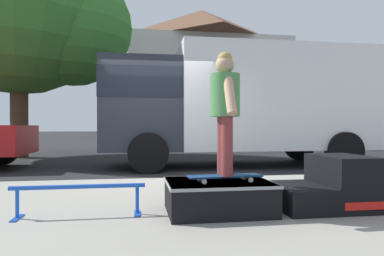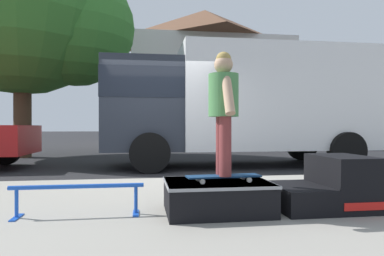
{
  "view_description": "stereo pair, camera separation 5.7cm",
  "coord_description": "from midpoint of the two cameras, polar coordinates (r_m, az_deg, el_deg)",
  "views": [
    {
      "loc": [
        -0.45,
        -6.63,
        1.03
      ],
      "look_at": [
        0.3,
        -1.85,
        1.01
      ],
      "focal_mm": 32.44,
      "sensor_mm": 36.0,
      "label": 1
    },
    {
      "loc": [
        -0.4,
        -6.64,
        1.03
      ],
      "look_at": [
        0.3,
        -1.85,
        1.01
      ],
      "focal_mm": 32.44,
      "sensor_mm": 36.0,
      "label": 2
    }
  ],
  "objects": [
    {
      "name": "grind_rail",
      "position": [
        3.75,
        -18.54,
        -10.08
      ],
      "size": [
        1.33,
        0.28,
        0.32
      ],
      "color": "blue",
      "rests_on": "sidewalk_slab"
    },
    {
      "name": "street_tree_main",
      "position": [
        13.38,
        -25.12,
        17.53
      ],
      "size": [
        6.79,
        6.17,
        8.27
      ],
      "color": "brown",
      "rests_on": "ground"
    },
    {
      "name": "skateboard",
      "position": [
        3.67,
        4.97,
        -7.94
      ],
      "size": [
        0.79,
        0.25,
        0.07
      ],
      "color": "navy",
      "rests_on": "skate_box"
    },
    {
      "name": "skate_box",
      "position": [
        3.75,
        3.94,
        -10.99
      ],
      "size": [
        1.1,
        0.82,
        0.33
      ],
      "color": "black",
      "rests_on": "sidewalk_slab"
    },
    {
      "name": "skater_kid",
      "position": [
        3.64,
        4.98,
        4.16
      ],
      "size": [
        0.31,
        0.66,
        1.29
      ],
      "color": "brown",
      "rests_on": "skateboard"
    },
    {
      "name": "ground_plane",
      "position": [
        6.73,
        -5.32,
        -8.56
      ],
      "size": [
        140.0,
        140.0,
        0.0
      ],
      "primitive_type": "plane",
      "color": "black"
    },
    {
      "name": "sidewalk_slab",
      "position": [
        3.79,
        -2.3,
        -14.58
      ],
      "size": [
        50.0,
        5.0,
        0.12
      ],
      "primitive_type": "cube",
      "color": "gray",
      "rests_on": "ground"
    },
    {
      "name": "house_behind",
      "position": [
        22.07,
        1.6,
        8.6
      ],
      "size": [
        9.54,
        8.23,
        8.4
      ],
      "color": "silver",
      "rests_on": "ground"
    },
    {
      "name": "box_truck",
      "position": [
        9.22,
        7.01,
        4.41
      ],
      "size": [
        6.91,
        2.63,
        3.05
      ],
      "color": "white",
      "rests_on": "ground"
    },
    {
      "name": "kicker_ramp",
      "position": [
        4.2,
        21.28,
        -8.91
      ],
      "size": [
        1.05,
        0.81,
        0.58
      ],
      "color": "black",
      "rests_on": "sidewalk_slab"
    }
  ]
}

